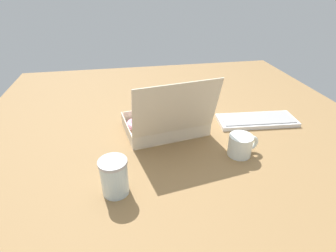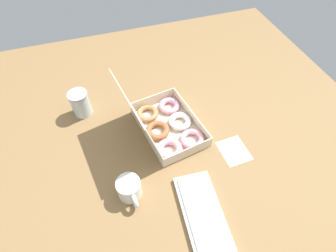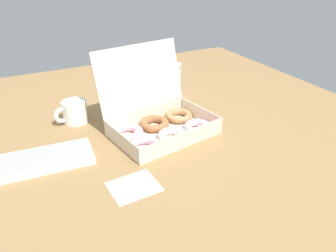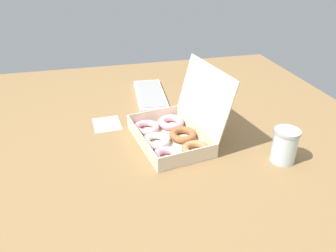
{
  "view_description": "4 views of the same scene",
  "coord_description": "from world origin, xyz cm",
  "px_view_note": "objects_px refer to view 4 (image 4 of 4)",
  "views": [
    {
      "loc": [
        21.3,
        100.42,
        59.79
      ],
      "look_at": [
        4.15,
        4.63,
        3.08
      ],
      "focal_mm": 28.0,
      "sensor_mm": 36.0,
      "label": 1
    },
    {
      "loc": [
        -63.65,
        24.83,
        91.77
      ],
      "look_at": [
        4.86,
        2.66,
        2.35
      ],
      "focal_mm": 28.0,
      "sensor_mm": 36.0,
      "label": 2
    },
    {
      "loc": [
        -38.1,
        -86.87,
        56.42
      ],
      "look_at": [
        5.94,
        -0.09,
        4.09
      ],
      "focal_mm": 35.0,
      "sensor_mm": 36.0,
      "label": 3
    },
    {
      "loc": [
        108.42,
        -23.89,
        66.22
      ],
      "look_at": [
        2.96,
        2.08,
        5.61
      ],
      "focal_mm": 35.0,
      "sensor_mm": 36.0,
      "label": 4
    }
  ],
  "objects_px": {
    "keyboard": "(150,95)",
    "coffee_mug": "(205,99)",
    "donut_box": "(173,132)",
    "glass_jar": "(285,146)"
  },
  "relations": [
    {
      "from": "keyboard",
      "to": "glass_jar",
      "type": "height_order",
      "value": "glass_jar"
    },
    {
      "from": "donut_box",
      "to": "keyboard",
      "type": "relative_size",
      "value": 1.03
    },
    {
      "from": "keyboard",
      "to": "coffee_mug",
      "type": "bearing_deg",
      "value": 51.06
    },
    {
      "from": "donut_box",
      "to": "glass_jar",
      "type": "bearing_deg",
      "value": 56.54
    },
    {
      "from": "keyboard",
      "to": "donut_box",
      "type": "bearing_deg",
      "value": 0.87
    },
    {
      "from": "coffee_mug",
      "to": "donut_box",
      "type": "bearing_deg",
      "value": -41.28
    },
    {
      "from": "donut_box",
      "to": "keyboard",
      "type": "distance_m",
      "value": 0.43
    },
    {
      "from": "keyboard",
      "to": "coffee_mug",
      "type": "distance_m",
      "value": 0.29
    },
    {
      "from": "coffee_mug",
      "to": "glass_jar",
      "type": "xyz_separation_m",
      "value": [
        0.47,
        0.12,
        0.02
      ]
    },
    {
      "from": "donut_box",
      "to": "coffee_mug",
      "type": "bearing_deg",
      "value": 138.72
    }
  ]
}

